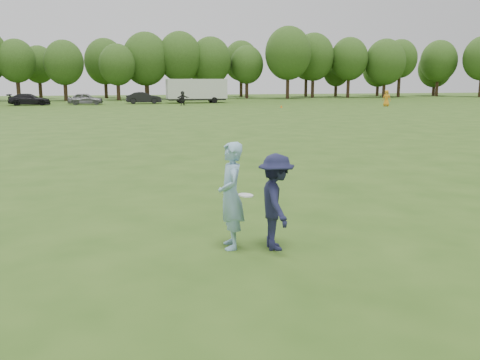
{
  "coord_description": "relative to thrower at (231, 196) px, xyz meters",
  "views": [
    {
      "loc": [
        -2.99,
        -8.28,
        3.08
      ],
      "look_at": [
        -0.52,
        1.43,
        1.1
      ],
      "focal_mm": 38.0,
      "sensor_mm": 36.0,
      "label": 1
    }
  ],
  "objects": [
    {
      "name": "ground",
      "position": [
        0.91,
        -0.56,
        -0.99
      ],
      "size": [
        200.0,
        200.0,
        0.0
      ],
      "primitive_type": "plane",
      "color": "#2D4D15",
      "rests_on": "ground"
    },
    {
      "name": "thrower",
      "position": [
        0.0,
        0.0,
        0.0
      ],
      "size": [
        0.53,
        0.76,
        1.98
      ],
      "primitive_type": "imported",
      "rotation": [
        0.0,
        0.0,
        -1.65
      ],
      "color": "#85B2CE",
      "rests_on": "ground"
    },
    {
      "name": "defender",
      "position": [
        0.78,
        -0.27,
        -0.1
      ],
      "size": [
        0.77,
        1.21,
        1.78
      ],
      "primitive_type": "imported",
      "rotation": [
        0.0,
        0.0,
        1.47
      ],
      "color": "#1A1C3A",
      "rests_on": "ground"
    },
    {
      "name": "player_far_c",
      "position": [
        29.46,
        45.31,
        -0.03
      ],
      "size": [
        1.1,
        1.09,
        1.91
      ],
      "primitive_type": "imported",
      "rotation": [
        0.0,
        0.0,
        2.38
      ],
      "color": "orange",
      "rests_on": "ground"
    },
    {
      "name": "player_far_d",
      "position": [
        6.61,
        53.75,
        -0.12
      ],
      "size": [
        1.7,
        0.99,
        1.75
      ],
      "primitive_type": "imported",
      "rotation": [
        0.0,
        0.0,
        0.31
      ],
      "color": "black",
      "rests_on": "ground"
    },
    {
      "name": "car_d",
      "position": [
        -11.63,
        58.56,
        -0.28
      ],
      "size": [
        4.93,
        2.07,
        1.42
      ],
      "primitive_type": "imported",
      "rotation": [
        0.0,
        0.0,
        1.55
      ],
      "color": "black",
      "rests_on": "ground"
    },
    {
      "name": "car_e",
      "position": [
        -5.02,
        58.4,
        -0.26
      ],
      "size": [
        4.37,
        1.97,
        1.46
      ],
      "primitive_type": "imported",
      "rotation": [
        0.0,
        0.0,
        1.51
      ],
      "color": "slate",
      "rests_on": "ground"
    },
    {
      "name": "car_f",
      "position": [
        2.26,
        59.48,
        -0.23
      ],
      "size": [
        4.59,
        1.61,
        1.51
      ],
      "primitive_type": "imported",
      "rotation": [
        0.0,
        0.0,
        1.57
      ],
      "color": "black",
      "rests_on": "ground"
    },
    {
      "name": "field_cone",
      "position": [
        16.65,
        45.88,
        -0.84
      ],
      "size": [
        0.28,
        0.28,
        0.3
      ],
      "primitive_type": "cone",
      "color": "#DF5C0B",
      "rests_on": "ground"
    },
    {
      "name": "disc_in_play",
      "position": [
        0.2,
        -0.33,
        0.07
      ],
      "size": [
        0.31,
        0.31,
        0.05
      ],
      "color": "white",
      "rests_on": "ground"
    },
    {
      "name": "cargo_trailer",
      "position": [
        9.36,
        59.95,
        0.79
      ],
      "size": [
        9.0,
        2.75,
        3.2
      ],
      "color": "silver",
      "rests_on": "ground"
    },
    {
      "name": "treeline",
      "position": [
        3.72,
        76.33,
        5.27
      ],
      "size": [
        130.35,
        18.39,
        11.74
      ],
      "color": "#332114",
      "rests_on": "ground"
    }
  ]
}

